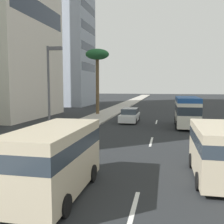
{
  "coord_description": "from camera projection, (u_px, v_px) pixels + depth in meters",
  "views": [
    {
      "loc": [
        -2.29,
        -0.98,
        4.08
      ],
      "look_at": [
        19.26,
        3.46,
        1.86
      ],
      "focal_mm": 41.95,
      "sensor_mm": 36.0,
      "label": 1
    }
  ],
  "objects": [
    {
      "name": "van_lead",
      "position": [
        220.0,
        149.0,
        11.31
      ],
      "size": [
        4.82,
        2.23,
        2.36
      ],
      "color": "beige",
      "rests_on": "ground_plane"
    },
    {
      "name": "lane_stripe_mid",
      "position": [
        151.0,
        142.0,
        19.12
      ],
      "size": [
        3.2,
        0.16,
        0.01
      ],
      "primitive_type": "cube",
      "color": "silver",
      "rests_on": "ground_plane"
    },
    {
      "name": "lane_stripe_far",
      "position": [
        156.0,
        122.0,
        29.5
      ],
      "size": [
        3.2,
        0.16,
        0.01
      ],
      "primitive_type": "cube",
      "color": "silver",
      "rests_on": "ground_plane"
    },
    {
      "name": "minibus_fourth",
      "position": [
        187.0,
        111.0,
        25.72
      ],
      "size": [
        6.03,
        2.26,
        2.96
      ],
      "color": "silver",
      "rests_on": "ground_plane"
    },
    {
      "name": "van_third",
      "position": [
        55.0,
        156.0,
        9.75
      ],
      "size": [
        5.19,
        2.23,
        2.55
      ],
      "rotation": [
        0.0,
        0.0,
        3.14
      ],
      "color": "beige",
      "rests_on": "ground_plane"
    },
    {
      "name": "ground_plane",
      "position": [
        158.0,
        118.0,
        33.53
      ],
      "size": [
        198.0,
        198.0,
        0.0
      ],
      "primitive_type": "plane",
      "color": "#26282B"
    },
    {
      "name": "palm_tree",
      "position": [
        97.0,
        57.0,
        36.16
      ],
      "size": [
        3.26,
        3.26,
        8.99
      ],
      "color": "brown",
      "rests_on": "sidewalk_right"
    },
    {
      "name": "car_second",
      "position": [
        130.0,
        115.0,
        29.47
      ],
      "size": [
        4.76,
        1.91,
        1.54
      ],
      "rotation": [
        0.0,
        0.0,
        3.14
      ],
      "color": "white",
      "rests_on": "ground_plane"
    },
    {
      "name": "lane_stripe_near",
      "position": [
        133.0,
        212.0,
        8.47
      ],
      "size": [
        3.2,
        0.16,
        0.01
      ],
      "primitive_type": "cube",
      "color": "silver",
      "rests_on": "ground_plane"
    },
    {
      "name": "sidewalk_right",
      "position": [
        102.0,
        116.0,
        35.01
      ],
      "size": [
        162.0,
        3.49,
        0.15
      ],
      "primitive_type": "cube",
      "color": "#B2ADA3",
      "rests_on": "ground_plane"
    },
    {
      "name": "street_lamp",
      "position": [
        50.0,
        86.0,
        15.9
      ],
      "size": [
        0.24,
        0.97,
        6.3
      ],
      "color": "#4C4C51",
      "rests_on": "sidewalk_right"
    },
    {
      "name": "office_tower_far",
      "position": [
        62.0,
        26.0,
        53.43
      ],
      "size": [
        10.4,
        11.44,
        32.49
      ],
      "color": "#99A3B2",
      "rests_on": "ground_plane"
    }
  ]
}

